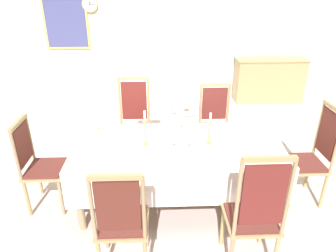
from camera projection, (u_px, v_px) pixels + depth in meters
The scene contains 22 objects.
ground at pixel (175, 189), 3.85m from camera, with size 8.22×6.58×0.04m, color #C5AAA7.
back_wall at pixel (166, 18), 6.14m from camera, with size 8.22×0.08×3.33m, color beige.
dining_table at pixel (177, 150), 3.33m from camera, with size 2.20×1.04×0.75m.
tablecloth at pixel (177, 153), 3.35m from camera, with size 2.22×1.06×0.41m.
chair_south_a at pixel (121, 220), 2.53m from camera, with size 0.44×0.42×1.08m.
chair_north_a at pixel (135, 122), 4.19m from camera, with size 0.44×0.42×1.19m.
chair_south_b at pixel (255, 213), 2.55m from camera, with size 0.44×0.42×1.21m.
chair_north_b at pixel (215, 123), 4.24m from camera, with size 0.44×0.42×1.09m.
chair_head_west at pixel (39, 163), 3.34m from camera, with size 0.42×0.44×1.05m.
chair_head_east at pixel (312, 155), 3.43m from camera, with size 0.42×0.44×1.16m.
soup_tureen at pixel (182, 135), 3.26m from camera, with size 0.28×0.28×0.22m.
candlestick_west at pixel (145, 131), 3.22m from camera, with size 0.07×0.07×0.39m.
candlestick_east at pixel (210, 131), 3.25m from camera, with size 0.07×0.07×0.36m.
bowl_near_left at pixel (184, 126), 3.65m from camera, with size 0.17×0.17×0.04m.
bowl_near_right at pixel (108, 129), 3.59m from camera, with size 0.18×0.18×0.04m.
bowl_far_left at pixel (214, 126), 3.67m from camera, with size 0.15×0.15×0.04m.
bowl_far_right at pixel (241, 126), 3.68m from camera, with size 0.15×0.15×0.03m.
spoon_primary at pixel (194, 126), 3.69m from camera, with size 0.06×0.17×0.01m.
spoon_secondary at pixel (98, 129), 3.61m from camera, with size 0.03×0.18×0.01m.
sideboard at pixel (269, 80), 6.45m from camera, with size 1.44×0.48×0.90m.
mounted_clock at pixel (90, 4), 5.91m from camera, with size 0.29×0.06×0.29m.
framed_painting at pixel (65, 16), 5.99m from camera, with size 0.87×0.05×1.27m.
Camera 1 is at (-0.21, -3.14, 2.34)m, focal length 32.89 mm.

